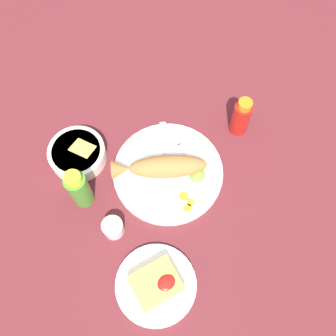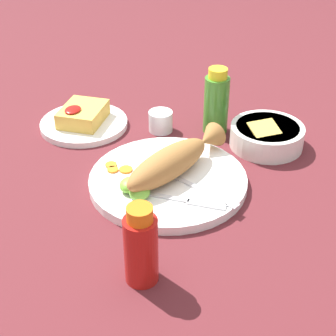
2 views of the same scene
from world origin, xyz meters
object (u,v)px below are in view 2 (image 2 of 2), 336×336
object	(u,v)px
main_plate	(168,181)
fried_fish	(174,160)
fork_far	(183,200)
hot_sauce_bottle_red	(141,247)
hot_sauce_bottle_green	(216,102)
side_plate_fries	(84,124)
salt_cup	(161,122)
guacamole_bowl	(267,135)
fork_near	(202,190)

from	to	relation	value
main_plate	fried_fish	world-z (taller)	fried_fish
fork_far	hot_sauce_bottle_red	size ratio (longest dim) A/B	1.36
hot_sauce_bottle_green	side_plate_fries	bearing A→B (deg)	-78.68
side_plate_fries	salt_cup	bearing A→B (deg)	99.09
main_plate	fried_fish	xyz separation A→B (m)	(-0.02, 0.01, 0.04)
fried_fish	fork_far	bearing A→B (deg)	50.25
fork_far	guacamole_bowl	bearing A→B (deg)	66.38
fork_near	guacamole_bowl	bearing A→B (deg)	93.10
salt_cup	fork_far	bearing A→B (deg)	23.23
fork_far	guacamole_bowl	xyz separation A→B (m)	(-0.26, 0.12, 0.01)
hot_sauce_bottle_red	salt_cup	bearing A→B (deg)	-167.99
side_plate_fries	guacamole_bowl	bearing A→B (deg)	92.90
fork_far	side_plate_fries	bearing A→B (deg)	141.74
fork_near	side_plate_fries	world-z (taller)	fork_near
main_plate	side_plate_fries	xyz separation A→B (m)	(-0.18, -0.25, -0.00)
main_plate	guacamole_bowl	size ratio (longest dim) A/B	1.94
fork_far	hot_sauce_bottle_red	distance (m)	0.19
fried_fish	hot_sauce_bottle_red	world-z (taller)	hot_sauce_bottle_red
hot_sauce_bottle_red	fork_near	bearing A→B (deg)	168.17
hot_sauce_bottle_red	guacamole_bowl	size ratio (longest dim) A/B	0.86
hot_sauce_bottle_red	side_plate_fries	distance (m)	0.51
side_plate_fries	guacamole_bowl	world-z (taller)	guacamole_bowl
side_plate_fries	fried_fish	bearing A→B (deg)	58.03
fried_fish	side_plate_fries	distance (m)	0.30
fork_near	hot_sauce_bottle_red	size ratio (longest dim) A/B	1.27
fork_far	salt_cup	size ratio (longest dim) A/B	3.39
fork_near	hot_sauce_bottle_red	distance (m)	0.23
hot_sauce_bottle_red	main_plate	bearing A→B (deg)	-174.20
main_plate	hot_sauce_bottle_green	size ratio (longest dim) A/B	2.02
fork_near	salt_cup	xyz separation A→B (m)	(-0.23, -0.14, 0.00)
fried_fish	hot_sauce_bottle_green	distance (m)	0.22
fork_far	hot_sauce_bottle_red	bearing A→B (deg)	-94.66
fork_near	guacamole_bowl	distance (m)	0.24
fried_fish	hot_sauce_bottle_red	bearing A→B (deg)	29.94
fried_fish	fork_far	size ratio (longest dim) A/B	1.39
fork_far	guacamole_bowl	world-z (taller)	guacamole_bowl
hot_sauce_bottle_red	hot_sauce_bottle_green	size ratio (longest dim) A/B	0.90
fork_near	hot_sauce_bottle_green	distance (m)	0.27
fork_near	fork_far	size ratio (longest dim) A/B	0.93
hot_sauce_bottle_green	guacamole_bowl	world-z (taller)	hot_sauce_bottle_green
fork_near	hot_sauce_bottle_red	xyz separation A→B (m)	(0.22, -0.05, 0.04)
hot_sauce_bottle_red	hot_sauce_bottle_green	world-z (taller)	hot_sauce_bottle_green
fork_near	salt_cup	bearing A→B (deg)	147.97
fork_near	guacamole_bowl	size ratio (longest dim) A/B	1.09
fried_fish	hot_sauce_bottle_green	size ratio (longest dim) A/B	1.70
main_plate	hot_sauce_bottle_green	xyz separation A→B (m)	(-0.23, 0.05, 0.06)
hot_sauce_bottle_green	fried_fish	bearing A→B (deg)	-10.58
main_plate	fork_far	distance (m)	0.08
hot_sauce_bottle_red	fried_fish	bearing A→B (deg)	-176.20
guacamole_bowl	side_plate_fries	bearing A→B (deg)	-87.10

